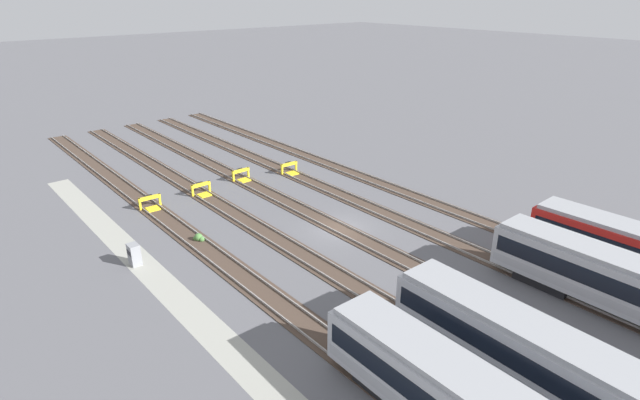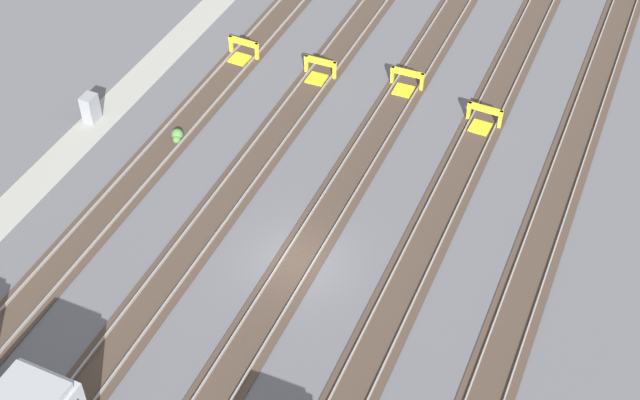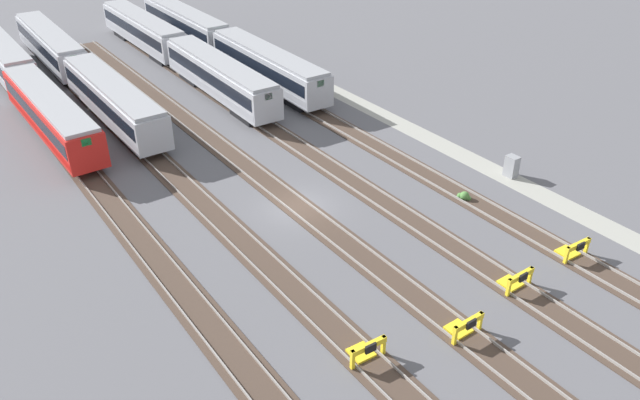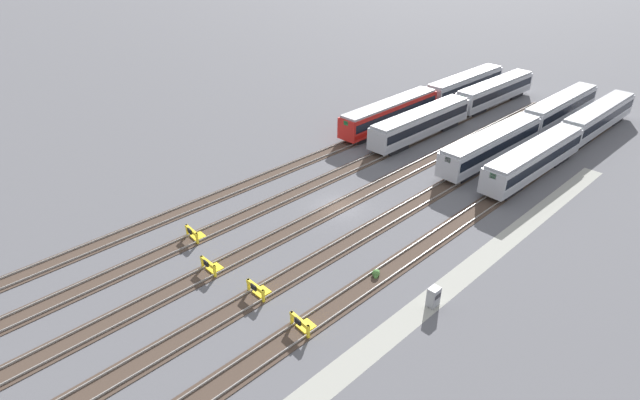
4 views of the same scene
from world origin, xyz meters
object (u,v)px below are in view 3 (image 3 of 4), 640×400
subway_car_front_row_right_inner (268,66)px  bumper_stop_middle_track (464,327)px  subway_car_back_row_centre (220,77)px  subway_car_front_row_centre (2,55)px  subway_car_front_row_left_inner (143,30)px  electrical_cabinet (512,166)px  weed_clump (464,196)px  subway_car_front_row_leftmost (185,24)px  bumper_stop_near_inner_track (516,280)px  bumper_stop_far_inner_track (365,350)px  subway_car_back_row_leftmost (114,101)px  subway_car_front_row_rightmost (51,45)px  subway_car_back_row_rightmost (51,114)px  bumper_stop_nearest_track (573,250)px

subway_car_front_row_right_inner → bumper_stop_middle_track: bearing=164.0°
subway_car_back_row_centre → subway_car_front_row_centre: bearing=38.9°
subway_car_front_row_left_inner → electrical_cabinet: bearing=-167.4°
subway_car_front_row_right_inner → weed_clump: (-26.23, 0.36, -1.80)m
subway_car_front_row_leftmost → subway_car_front_row_right_inner: bearing=-179.9°
subway_car_back_row_centre → bumper_stop_near_inner_track: size_ratio=9.02×
bumper_stop_middle_track → electrical_cabinet: (9.64, -15.04, 0.29)m
bumper_stop_far_inner_track → subway_car_back_row_leftmost: bearing=-0.0°
bumper_stop_far_inner_track → subway_car_front_row_rightmost: bearing=0.1°
subway_car_front_row_leftmost → subway_car_back_row_centre: size_ratio=1.00×
subway_car_front_row_rightmost → bumper_stop_far_inner_track: (-52.98, -0.06, -1.53)m
subway_car_front_row_left_inner → subway_car_back_row_rightmost: size_ratio=1.00×
bumper_stop_nearest_track → subway_car_front_row_right_inner: bearing=-0.1°
subway_car_front_row_centre → electrical_cabinet: bearing=-150.6°
subway_car_back_row_leftmost → bumper_stop_far_inner_track: size_ratio=8.96×
subway_car_front_row_centre → bumper_stop_middle_track: (-54.15, -10.07, -1.53)m
subway_car_front_row_rightmost → bumper_stop_near_inner_track: 54.58m
subway_car_back_row_rightmost → bumper_stop_middle_track: size_ratio=9.02×
subway_car_front_row_rightmost → bumper_stop_near_inner_track: subway_car_front_row_rightmost is taller
subway_car_back_row_rightmost → bumper_stop_far_inner_track: size_ratio=8.98×
subway_car_front_row_leftmost → subway_car_back_row_leftmost: size_ratio=1.00×
subway_car_front_row_right_inner → bumper_stop_middle_track: size_ratio=9.01×
subway_car_front_row_right_inner → weed_clump: size_ratio=19.61×
subway_car_front_row_centre → bumper_stop_nearest_track: (-53.24, -20.20, -1.53)m
bumper_stop_far_inner_track → bumper_stop_nearest_track: bearing=-92.5°
weed_clump → subway_car_front_row_right_inner: bearing=-0.8°
subway_car_front_row_leftmost → subway_car_back_row_centre: bearing=164.6°
electrical_cabinet → weed_clump: bearing=94.2°
subway_car_back_row_leftmost → bumper_stop_far_inner_track: bearing=180.0°
subway_car_front_row_leftmost → bumper_stop_middle_track: 55.11m
subway_car_front_row_right_inner → bumper_stop_nearest_track: size_ratio=8.98×
subway_car_back_row_centre → bumper_stop_nearest_track: subway_car_back_row_centre is taller
bumper_stop_near_inner_track → weed_clump: 9.58m
subway_car_front_row_rightmost → bumper_stop_middle_track: bearing=-174.6°
subway_car_front_row_left_inner → subway_car_back_row_leftmost: size_ratio=1.00×
bumper_stop_near_inner_track → subway_car_front_row_right_inner: bearing=-8.4°
bumper_stop_nearest_track → bumper_stop_near_inner_track: (0.04, 5.07, 0.00)m
subway_car_front_row_centre → bumper_stop_near_inner_track: bearing=-164.1°
bumper_stop_near_inner_track → electrical_cabinet: (8.69, -9.98, 0.29)m
subway_car_front_row_left_inner → subway_car_front_row_leftmost: bearing=-91.9°
subway_car_front_row_centre → subway_car_front_row_rightmost: 4.97m
subway_car_front_row_right_inner → bumper_stop_far_inner_track: 37.21m
bumper_stop_far_inner_track → bumper_stop_middle_track: bearing=-107.2°
subway_car_back_row_centre → electrical_cabinet: bearing=-158.8°
bumper_stop_middle_track → subway_car_front_row_right_inner: bearing=-16.0°
subway_car_front_row_centre → subway_car_front_row_right_inner: bearing=-132.7°
electrical_cabinet → subway_car_back_row_leftmost: bearing=37.8°
subway_car_front_row_right_inner → bumper_stop_far_inner_track: (-33.92, 15.22, -1.53)m
subway_car_front_row_centre → subway_car_back_row_centre: 24.00m
subway_car_front_row_centre → subway_car_back_row_leftmost: same height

